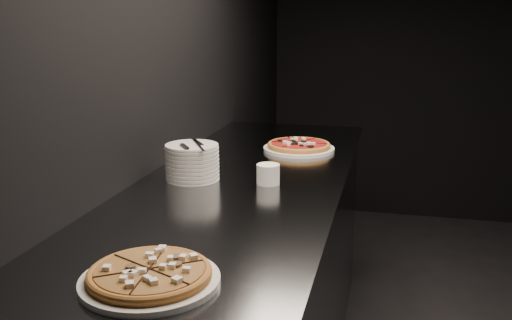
% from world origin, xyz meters
% --- Properties ---
extents(wall_left, '(0.02, 5.00, 2.80)m').
position_xyz_m(wall_left, '(-2.50, 0.00, 1.40)').
color(wall_left, black).
rests_on(wall_left, floor).
extents(counter, '(0.74, 2.44, 0.92)m').
position_xyz_m(counter, '(-2.13, 0.00, 0.46)').
color(counter, slate).
rests_on(counter, floor).
extents(pizza_mushroom, '(0.37, 0.37, 0.04)m').
position_xyz_m(pizza_mushroom, '(-2.12, -0.80, 0.94)').
color(pizza_mushroom, white).
rests_on(pizza_mushroom, counter).
extents(pizza_tomato, '(0.32, 0.32, 0.04)m').
position_xyz_m(pizza_tomato, '(-2.01, 0.59, 0.94)').
color(pizza_tomato, white).
rests_on(pizza_tomato, counter).
extents(plate_stack, '(0.19, 0.19, 0.13)m').
position_xyz_m(plate_stack, '(-2.31, 0.03, 0.99)').
color(plate_stack, white).
rests_on(plate_stack, counter).
extents(cutlery, '(0.10, 0.20, 0.01)m').
position_xyz_m(cutlery, '(-2.31, 0.02, 1.05)').
color(cutlery, '#B0B2B7').
rests_on(cutlery, plate_stack).
extents(ramekin, '(0.08, 0.08, 0.07)m').
position_xyz_m(ramekin, '(-2.03, 0.04, 0.96)').
color(ramekin, white).
rests_on(ramekin, counter).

